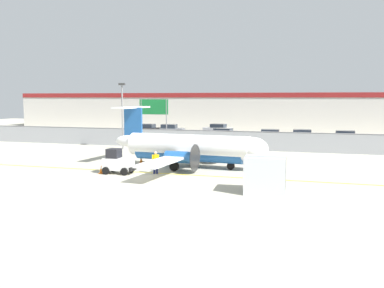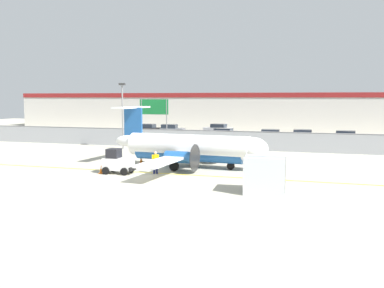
{
  "view_description": "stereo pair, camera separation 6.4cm",
  "coord_description": "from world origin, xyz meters",
  "views": [
    {
      "loc": [
        11.29,
        -27.74,
        5.7
      ],
      "look_at": [
        0.91,
        6.49,
        1.8
      ],
      "focal_mm": 40.0,
      "sensor_mm": 36.0,
      "label": 1
    },
    {
      "loc": [
        11.35,
        -27.72,
        5.7
      ],
      "look_at": [
        0.91,
        6.49,
        1.8
      ],
      "focal_mm": 40.0,
      "sensor_mm": 36.0,
      "label": 2
    }
  ],
  "objects": [
    {
      "name": "parked_car_0",
      "position": [
        -13.96,
        32.37,
        0.89
      ],
      "size": [
        4.27,
        2.15,
        1.58
      ],
      "rotation": [
        0.0,
        0.0,
        -0.05
      ],
      "color": "black",
      "rests_on": "parking_lot_strip"
    },
    {
      "name": "traffic_cone_near_right",
      "position": [
        -3.61,
        6.15,
        0.31
      ],
      "size": [
        0.36,
        0.36,
        0.64
      ],
      "color": "orange",
      "rests_on": "ground"
    },
    {
      "name": "parking_lot_strip",
      "position": [
        0.0,
        29.5,
        0.06
      ],
      "size": [
        98.0,
        17.0,
        0.12
      ],
      "color": "#38383A",
      "rests_on": "ground"
    },
    {
      "name": "traffic_cone_near_left",
      "position": [
        6.22,
        3.85,
        0.31
      ],
      "size": [
        0.36,
        0.36,
        0.64
      ],
      "color": "orange",
      "rests_on": "ground"
    },
    {
      "name": "ground_plane",
      "position": [
        0.0,
        2.0,
        0.0
      ],
      "size": [
        140.0,
        140.0,
        0.01
      ],
      "color": "#B2AD99"
    },
    {
      "name": "baggage_tug",
      "position": [
        -3.26,
        1.0,
        0.86
      ],
      "size": [
        2.35,
        1.42,
        1.88
      ],
      "rotation": [
        0.0,
        0.0,
        0.02
      ],
      "color": "silver",
      "rests_on": "ground"
    },
    {
      "name": "apron_light_pole",
      "position": [
        -9.75,
        15.15,
        4.3
      ],
      "size": [
        0.7,
        0.3,
        7.27
      ],
      "color": "slate",
      "rests_on": "ground"
    },
    {
      "name": "parked_car_5",
      "position": [
        9.13,
        27.54,
        0.89
      ],
      "size": [
        4.28,
        2.16,
        1.58
      ],
      "rotation": [
        0.0,
        0.0,
        0.05
      ],
      "color": "navy",
      "rests_on": "parking_lot_strip"
    },
    {
      "name": "highway_sign",
      "position": [
        -7.83,
        19.61,
        4.14
      ],
      "size": [
        3.6,
        0.14,
        5.5
      ],
      "color": "slate",
      "rests_on": "ground"
    },
    {
      "name": "commuter_airplane",
      "position": [
        1.14,
        5.47,
        1.6
      ],
      "size": [
        13.52,
        16.08,
        4.92
      ],
      "rotation": [
        0.0,
        0.0,
        -0.09
      ],
      "color": "white",
      "rests_on": "ground"
    },
    {
      "name": "parked_car_3",
      "position": [
        -1.09,
        26.76,
        0.89
      ],
      "size": [
        4.35,
        2.33,
        1.58
      ],
      "rotation": [
        0.0,
        0.0,
        3.04
      ],
      "color": "silver",
      "rests_on": "parking_lot_strip"
    },
    {
      "name": "traffic_cone_far_right",
      "position": [
        6.21,
        6.08,
        0.31
      ],
      "size": [
        0.36,
        0.36,
        0.64
      ],
      "color": "orange",
      "rests_on": "ground"
    },
    {
      "name": "parked_car_6",
      "position": [
        14.23,
        27.07,
        0.89
      ],
      "size": [
        4.31,
        2.24,
        1.58
      ],
      "rotation": [
        0.0,
        0.0,
        -0.07
      ],
      "color": "navy",
      "rests_on": "parking_lot_strip"
    },
    {
      "name": "parked_car_4",
      "position": [
        5.02,
        26.6,
        0.89
      ],
      "size": [
        4.28,
        2.17,
        1.58
      ],
      "rotation": [
        0.0,
        0.0,
        3.19
      ],
      "color": "red",
      "rests_on": "parking_lot_strip"
    },
    {
      "name": "perimeter_fence",
      "position": [
        0.0,
        18.0,
        1.12
      ],
      "size": [
        98.0,
        0.1,
        2.1
      ],
      "color": "gray",
      "rests_on": "ground"
    },
    {
      "name": "ground_crew_worker",
      "position": [
        -0.52,
        1.76,
        0.95
      ],
      "size": [
        0.53,
        0.46,
        1.7
      ],
      "rotation": [
        0.0,
        0.0,
        2.05
      ],
      "color": "#191E4C",
      "rests_on": "ground"
    },
    {
      "name": "background_building",
      "position": [
        0.0,
        47.99,
        3.26
      ],
      "size": [
        91.0,
        8.1,
        6.5
      ],
      "color": "beige",
      "rests_on": "ground"
    },
    {
      "name": "parked_car_2",
      "position": [
        -3.85,
        35.65,
        0.89
      ],
      "size": [
        4.39,
        2.45,
        1.58
      ],
      "rotation": [
        0.0,
        0.0,
        3.0
      ],
      "color": "silver",
      "rests_on": "parking_lot_strip"
    },
    {
      "name": "traffic_cone_far_left",
      "position": [
        -4.48,
        0.68,
        0.31
      ],
      "size": [
        0.36,
        0.36,
        0.64
      ],
      "color": "orange",
      "rests_on": "ground"
    },
    {
      "name": "parked_car_1",
      "position": [
        -10.5,
        32.59,
        0.89
      ],
      "size": [
        4.29,
        2.2,
        1.58
      ],
      "rotation": [
        0.0,
        0.0,
        0.06
      ],
      "color": "slate",
      "rests_on": "parking_lot_strip"
    },
    {
      "name": "cargo_container",
      "position": [
        8.16,
        -2.39,
        1.1
      ],
      "size": [
        2.55,
        2.18,
        2.2
      ],
      "rotation": [
        0.0,
        0.0,
        0.08
      ],
      "color": "#B7BCC1",
      "rests_on": "ground"
    }
  ]
}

